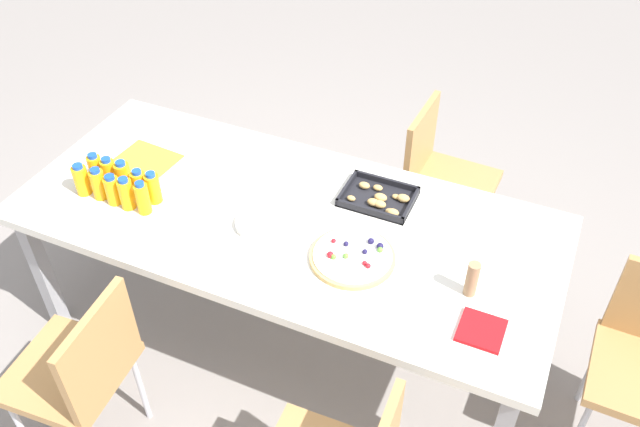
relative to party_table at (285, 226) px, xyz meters
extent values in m
plane|color=gray|center=(0.00, 0.00, -0.67)|extent=(12.00, 12.00, 0.00)
cube|color=silver|center=(0.00, 0.00, 0.04)|extent=(2.19, 0.96, 0.04)
cube|color=#99999E|center=(-1.01, -0.40, -0.33)|extent=(0.06, 0.06, 0.69)
cube|color=#99999E|center=(-1.01, 0.40, -0.33)|extent=(0.06, 0.06, 0.69)
cube|color=#99999E|center=(1.01, 0.40, -0.33)|extent=(0.06, 0.06, 0.69)
cube|color=#B7844C|center=(0.50, 0.82, -0.22)|extent=(0.42, 0.42, 0.04)
cube|color=#B7844C|center=(0.32, 0.83, -0.03)|extent=(0.05, 0.38, 0.38)
cylinder|color=silver|center=(0.67, 0.98, -0.47)|extent=(0.02, 0.02, 0.41)
cylinder|color=silver|center=(0.65, 0.66, -0.47)|extent=(0.02, 0.02, 0.41)
cylinder|color=silver|center=(0.35, 0.99, -0.47)|extent=(0.02, 0.02, 0.41)
cylinder|color=silver|center=(0.33, 0.67, -0.47)|extent=(0.02, 0.02, 0.41)
cylinder|color=silver|center=(1.29, 0.18, -0.47)|extent=(0.02, 0.02, 0.41)
cube|color=#B7844C|center=(-0.49, -0.82, -0.22)|extent=(0.43, 0.43, 0.04)
cube|color=#B7844C|center=(-0.31, -0.80, -0.03)|extent=(0.06, 0.38, 0.38)
cylinder|color=silver|center=(-0.66, -0.67, -0.47)|extent=(0.02, 0.02, 0.41)
cylinder|color=silver|center=(-0.35, -0.64, -0.47)|extent=(0.02, 0.02, 0.41)
cylinder|color=#F8AC14|center=(-0.82, -0.21, 0.12)|extent=(0.06, 0.06, 0.13)
cylinder|color=blue|center=(-0.82, -0.21, 0.19)|extent=(0.04, 0.04, 0.02)
cylinder|color=#F9AB14|center=(-0.74, -0.20, 0.12)|extent=(0.06, 0.06, 0.13)
cylinder|color=blue|center=(-0.74, -0.20, 0.20)|extent=(0.04, 0.04, 0.02)
cylinder|color=#FAAD14|center=(-0.67, -0.21, 0.12)|extent=(0.06, 0.06, 0.12)
cylinder|color=blue|center=(-0.67, -0.21, 0.19)|extent=(0.04, 0.04, 0.02)
cylinder|color=#F9AF14|center=(-0.60, -0.21, 0.12)|extent=(0.06, 0.06, 0.13)
cylinder|color=blue|center=(-0.60, -0.21, 0.20)|extent=(0.04, 0.04, 0.02)
cylinder|color=#FAAF14|center=(-0.52, -0.21, 0.13)|extent=(0.06, 0.06, 0.13)
cylinder|color=blue|center=(-0.52, -0.21, 0.20)|extent=(0.04, 0.04, 0.02)
cylinder|color=#F9AC14|center=(-0.82, -0.12, 0.12)|extent=(0.06, 0.06, 0.13)
cylinder|color=blue|center=(-0.82, -0.12, 0.19)|extent=(0.04, 0.04, 0.02)
cylinder|color=#F8AF14|center=(-0.75, -0.12, 0.12)|extent=(0.06, 0.06, 0.13)
cylinder|color=blue|center=(-0.75, -0.12, 0.19)|extent=(0.04, 0.04, 0.02)
cylinder|color=#FAAB14|center=(-0.67, -0.13, 0.13)|extent=(0.06, 0.06, 0.13)
cylinder|color=blue|center=(-0.67, -0.13, 0.20)|extent=(0.04, 0.04, 0.02)
cylinder|color=#FAAC14|center=(-0.59, -0.13, 0.12)|extent=(0.06, 0.06, 0.12)
cylinder|color=blue|center=(-0.59, -0.13, 0.19)|extent=(0.04, 0.04, 0.02)
cylinder|color=#F9AE14|center=(-0.52, -0.13, 0.12)|extent=(0.06, 0.06, 0.13)
cylinder|color=blue|center=(-0.52, -0.13, 0.19)|extent=(0.04, 0.04, 0.02)
cylinder|color=tan|center=(0.34, -0.12, 0.07)|extent=(0.32, 0.32, 0.02)
cylinder|color=white|center=(0.34, -0.12, 0.08)|extent=(0.30, 0.30, 0.01)
sphere|color=#1E1947|center=(0.42, -0.04, 0.09)|extent=(0.03, 0.03, 0.03)
sphere|color=#1E1947|center=(0.30, -0.08, 0.09)|extent=(0.02, 0.02, 0.02)
sphere|color=red|center=(0.25, -0.08, 0.09)|extent=(0.02, 0.02, 0.02)
sphere|color=#1E1947|center=(0.38, -0.09, 0.09)|extent=(0.02, 0.02, 0.02)
sphere|color=#66B238|center=(0.32, -0.14, 0.09)|extent=(0.02, 0.02, 0.02)
sphere|color=red|center=(0.42, -0.16, 0.09)|extent=(0.02, 0.02, 0.02)
sphere|color=red|center=(0.40, -0.15, 0.09)|extent=(0.02, 0.02, 0.02)
sphere|color=red|center=(0.27, -0.16, 0.09)|extent=(0.03, 0.03, 0.03)
sphere|color=#1E1947|center=(0.42, -0.05, 0.09)|extent=(0.02, 0.02, 0.02)
sphere|color=#1E1947|center=(0.38, -0.03, 0.09)|extent=(0.02, 0.02, 0.02)
sphere|color=#66B238|center=(0.43, -0.06, 0.09)|extent=(0.02, 0.02, 0.02)
sphere|color=#66B238|center=(0.28, -0.16, 0.09)|extent=(0.02, 0.02, 0.02)
cube|color=black|center=(0.31, 0.24, 0.06)|extent=(0.29, 0.22, 0.01)
cube|color=black|center=(0.31, 0.14, 0.08)|extent=(0.29, 0.01, 0.03)
cube|color=black|center=(0.31, 0.35, 0.08)|extent=(0.29, 0.01, 0.03)
cube|color=black|center=(0.17, 0.24, 0.08)|extent=(0.01, 0.22, 0.03)
cube|color=black|center=(0.45, 0.24, 0.08)|extent=(0.01, 0.22, 0.03)
ellipsoid|color=tan|center=(0.41, 0.27, 0.08)|extent=(0.05, 0.04, 0.03)
ellipsoid|color=tan|center=(0.33, 0.20, 0.08)|extent=(0.05, 0.04, 0.03)
ellipsoid|color=tan|center=(0.32, 0.24, 0.08)|extent=(0.05, 0.04, 0.03)
ellipsoid|color=tan|center=(0.30, 0.20, 0.08)|extent=(0.05, 0.04, 0.03)
ellipsoid|color=tan|center=(0.23, 0.28, 0.08)|extent=(0.05, 0.03, 0.03)
ellipsoid|color=tan|center=(0.38, 0.27, 0.08)|extent=(0.03, 0.02, 0.02)
ellipsoid|color=tan|center=(0.21, 0.19, 0.08)|extent=(0.04, 0.03, 0.02)
ellipsoid|color=tan|center=(0.38, 0.17, 0.08)|extent=(0.04, 0.03, 0.02)
ellipsoid|color=tan|center=(0.29, 0.29, 0.08)|extent=(0.04, 0.03, 0.02)
ellipsoid|color=tan|center=(0.40, 0.17, 0.08)|extent=(0.05, 0.04, 0.03)
cylinder|color=silver|center=(-0.07, -0.10, 0.06)|extent=(0.18, 0.18, 0.00)
cylinder|color=silver|center=(-0.07, -0.10, 0.07)|extent=(0.18, 0.18, 0.00)
cylinder|color=silver|center=(-0.07, -0.10, 0.07)|extent=(0.18, 0.18, 0.00)
cylinder|color=silver|center=(-0.07, -0.10, 0.08)|extent=(0.18, 0.18, 0.00)
cylinder|color=silver|center=(-0.07, -0.10, 0.08)|extent=(0.18, 0.18, 0.00)
cube|color=red|center=(0.86, -0.26, 0.07)|extent=(0.15, 0.15, 0.01)
cylinder|color=#9E7A56|center=(0.78, -0.11, 0.13)|extent=(0.04, 0.04, 0.14)
cube|color=yellow|center=(-0.72, 0.09, 0.06)|extent=(0.28, 0.22, 0.01)
camera|label=1|loc=(0.94, -1.76, 1.81)|focal=37.24mm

